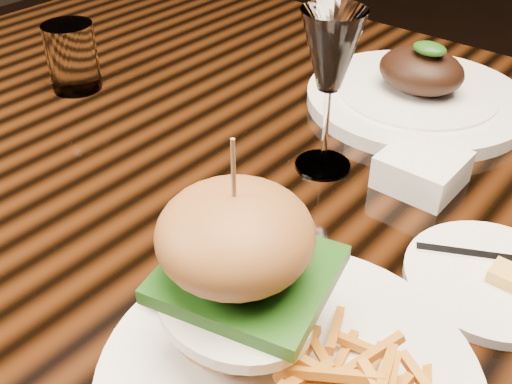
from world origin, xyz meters
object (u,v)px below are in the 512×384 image
Objects in this scene: burger_plate at (278,336)px; far_dish at (417,93)px; wine_glass at (331,57)px; dining_table at (366,246)px.

far_dish is (-0.13, 0.46, -0.03)m from burger_plate.
burger_plate is 1.56× the size of wine_glass.
far_dish is at bearing 105.80° from dining_table.
burger_plate is (0.07, -0.26, 0.12)m from dining_table.
wine_glass is 0.62× the size of far_dish.
burger_plate is 0.97× the size of far_dish.
wine_glass is at bearing -93.13° from far_dish.
dining_table is at bearing -4.35° from wine_glass.
far_dish reaches higher than dining_table.
dining_table is at bearing -74.20° from far_dish.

